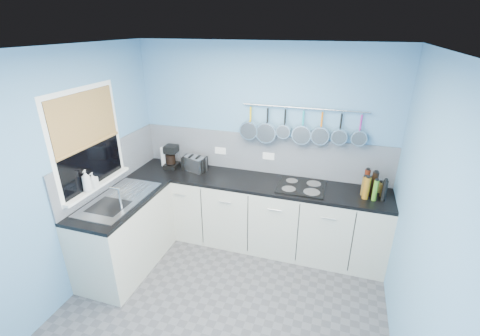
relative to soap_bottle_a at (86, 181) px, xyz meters
The scene contains 43 objects.
floor 1.94m from the soap_bottle_a, ahead, with size 3.20×3.00×0.02m, color #47474C.
ceiling 2.04m from the soap_bottle_a, ahead, with size 3.20×3.00×0.02m, color white.
wall_back 2.06m from the soap_bottle_a, 42.12° to the left, with size 3.20×0.02×2.50m, color #5588B3.
wall_left 0.17m from the soap_bottle_a, 122.28° to the right, with size 0.02×3.00×2.50m, color #5588B3.
wall_right 3.14m from the soap_bottle_a, ahead, with size 0.02×3.00×2.50m, color #5588B3.
backsplash_back 2.05m from the soap_bottle_a, 41.66° to the left, with size 3.20×0.02×0.50m, color #8B8F9E.
backsplash_left 0.48m from the soap_bottle_a, 96.99° to the left, with size 0.02×1.80×0.50m, color #8B8F9E.
cabinet_run_back 2.01m from the soap_bottle_a, 35.05° to the left, with size 3.20×0.60×0.86m, color beige.
worktop_back 1.89m from the soap_bottle_a, 35.05° to the left, with size 3.20×0.60×0.04m, color black.
cabinet_run_left 0.79m from the soap_bottle_a, 37.01° to the left, with size 0.60×1.20×0.86m, color beige.
worktop_left 0.41m from the soap_bottle_a, 37.01° to the left, with size 0.60×1.20×0.04m, color black.
window_frame 0.42m from the soap_bottle_a, 104.55° to the left, with size 0.01×1.00×1.10m, color white.
window_glass 0.42m from the soap_bottle_a, 102.99° to the left, with size 0.01×0.90×1.00m, color black.
bamboo_blind 0.63m from the soap_bottle_a, 100.46° to the left, with size 0.01×0.90×0.55m, color #956243.
window_sill 0.22m from the soap_bottle_a, 96.58° to the left, with size 0.10×0.98×0.03m, color white.
sink_unit 0.39m from the soap_bottle_a, 37.01° to the left, with size 0.50×0.95×0.01m, color silver.
mixer_tap 0.41m from the soap_bottle_a, ahead, with size 0.12×0.08×0.26m, color silver, non-canonical shape.
socket_left 1.67m from the soap_bottle_a, 53.99° to the left, with size 0.15×0.01×0.09m, color white.
socket_right 2.12m from the soap_bottle_a, 39.60° to the left, with size 0.15×0.01×0.09m, color white.
pot_rail 2.50m from the soap_bottle_a, 33.10° to the left, with size 0.02×0.02×1.45m, color silver.
soap_bottle_a is the anchor object (origin of this frame).
soap_bottle_b 0.10m from the soap_bottle_a, 90.00° to the left, with size 0.08×0.08×0.17m, color white.
paper_towel 1.20m from the soap_bottle_a, 78.08° to the left, with size 0.11×0.11×0.25m, color white.
coffee_maker 1.19m from the soap_bottle_a, 72.06° to the left, with size 0.17×0.19×0.30m, color black, non-canonical shape.
toaster 1.35m from the soap_bottle_a, 58.73° to the left, with size 0.29×0.16×0.18m, color silver.
canister 1.41m from the soap_bottle_a, 56.58° to the left, with size 0.09×0.09×0.13m, color silver.
hob 2.37m from the soap_bottle_a, 26.95° to the left, with size 0.55×0.48×0.01m, color black.
pan_0 1.96m from the soap_bottle_a, 43.27° to the left, with size 0.23×0.11×0.42m, color silver, non-canonical shape.
pan_1 2.11m from the soap_bottle_a, 39.26° to the left, with size 0.26×0.10×0.45m, color silver, non-canonical shape.
pan_2 2.28m from the soap_bottle_a, 35.84° to the left, with size 0.17×0.12×0.36m, color silver, non-canonical shape.
pan_3 2.45m from the soap_bottle_a, 32.90° to the left, with size 0.23×0.09×0.42m, color silver, non-canonical shape.
pan_4 2.63m from the soap_bottle_a, 30.37° to the left, with size 0.21×0.09×0.40m, color silver, non-canonical shape.
pan_5 2.81m from the soap_bottle_a, 28.16° to the left, with size 0.18×0.12×0.37m, color silver, non-canonical shape.
pan_6 3.00m from the soap_bottle_a, 26.24° to the left, with size 0.18×0.10×0.37m, color silver, non-canonical shape.
condiment_0 3.21m from the soap_bottle_a, 22.12° to the left, with size 0.05×0.05×0.12m, color olive.
condiment_1 3.12m from the soap_bottle_a, 22.63° to the left, with size 0.05×0.05×0.18m, color #265919.
condiment_2 3.06m from the soap_bottle_a, 23.18° to the left, with size 0.06×0.06×0.26m, color #4C190C.
condiment_3 3.19m from the soap_bottle_a, 20.26° to the left, with size 0.06×0.06×0.15m, color brown.
condiment_4 3.08m from the soap_bottle_a, 20.54° to the left, with size 0.07×0.07×0.29m, color black.
condiment_5 3.00m from the soap_bottle_a, 21.26° to the left, with size 0.06×0.06×0.22m, color brown.
condiment_6 3.16m from the soap_bottle_a, 18.68° to the left, with size 0.05×0.05×0.24m, color black.
condiment_7 3.06m from the soap_bottle_a, 18.85° to the left, with size 0.05×0.05×0.24m, color #3F721E.
condiment_8 2.98m from the soap_bottle_a, 19.71° to the left, with size 0.07×0.07×0.25m, color #8C5914.
Camera 1 is at (0.93, -2.35, 2.68)m, focal length 24.81 mm.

